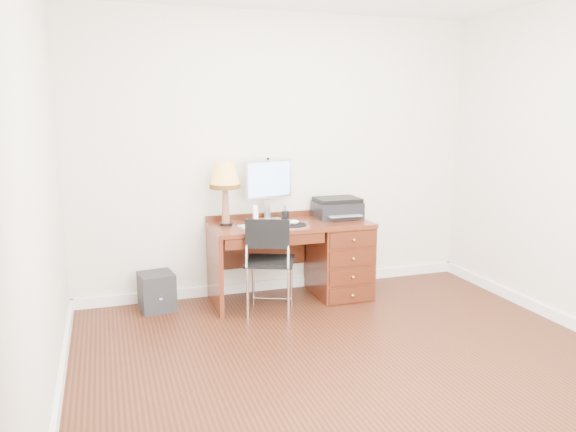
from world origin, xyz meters
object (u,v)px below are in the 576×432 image
object	(u,v)px
monitor	(269,182)
equipment_box	(157,292)
desk	(322,255)
printer	(337,208)
phone	(255,218)
chair	(272,256)
leg_lamp	(225,179)

from	to	relation	value
monitor	equipment_box	world-z (taller)	monitor
desk	equipment_box	distance (m)	1.59
monitor	printer	world-z (taller)	monitor
desk	phone	bearing A→B (deg)	176.29
monitor	chair	distance (m)	0.79
leg_lamp	phone	distance (m)	0.46
desk	equipment_box	size ratio (longest dim) A/B	4.34
phone	desk	bearing A→B (deg)	-5.03
leg_lamp	chair	world-z (taller)	leg_lamp
leg_lamp	equipment_box	distance (m)	1.19
printer	chair	xyz separation A→B (m)	(-0.80, -0.45, -0.31)
equipment_box	leg_lamp	bearing A→B (deg)	-9.50
printer	monitor	bearing A→B (deg)	174.04
printer	phone	size ratio (longest dim) A/B	2.48
monitor	printer	size ratio (longest dim) A/B	1.31
printer	leg_lamp	distance (m)	1.17
phone	chair	size ratio (longest dim) A/B	0.20
chair	equipment_box	distance (m)	1.12
leg_lamp	equipment_box	size ratio (longest dim) A/B	1.67
printer	leg_lamp	bearing A→B (deg)	-177.97
leg_lamp	phone	size ratio (longest dim) A/B	3.24
printer	chair	distance (m)	0.97
chair	equipment_box	xyz separation A→B (m)	(-0.96, 0.44, -0.37)
monitor	equipment_box	xyz separation A→B (m)	(-1.09, -0.09, -0.94)
desk	leg_lamp	bearing A→B (deg)	175.15
desk	monitor	size ratio (longest dim) A/B	2.60
desk	leg_lamp	size ratio (longest dim) A/B	2.61
monitor	printer	xyz separation A→B (m)	(0.67, -0.08, -0.27)
desk	printer	bearing A→B (deg)	28.11
monitor	chair	xyz separation A→B (m)	(-0.13, -0.53, -0.57)
phone	equipment_box	xyz separation A→B (m)	(-0.92, 0.05, -0.63)
desk	chair	bearing A→B (deg)	-150.48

